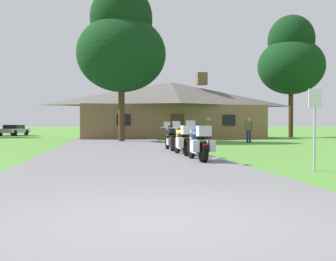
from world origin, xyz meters
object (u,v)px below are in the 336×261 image
metal_signpost_roadside (315,119)px  tree_right_of_lodge (291,59)px  bystander_olive_shirt_near_lodge (208,129)px  tree_by_lodge_front (121,44)px  motorcycle_yellow_second_in_row (183,141)px  motorcycle_blue_nearest_to_camera (199,144)px  motorcycle_black_farthest_in_row (171,138)px  bystander_olive_shirt_beside_signpost (249,129)px  parked_silver_sedan_far_left (14,130)px

metal_signpost_roadside → tree_right_of_lodge: size_ratio=0.18×
bystander_olive_shirt_near_lodge → tree_by_lodge_front: size_ratio=0.15×
tree_right_of_lodge → motorcycle_yellow_second_in_row: bearing=-124.9°
bystander_olive_shirt_near_lodge → motorcycle_blue_nearest_to_camera: bearing=-85.5°
motorcycle_black_farthest_in_row → motorcycle_blue_nearest_to_camera: bearing=-90.3°
bystander_olive_shirt_near_lodge → bystander_olive_shirt_beside_signpost: bearing=23.0°
bystander_olive_shirt_beside_signpost → metal_signpost_roadside: size_ratio=0.78×
motorcycle_blue_nearest_to_camera → bystander_olive_shirt_beside_signpost: 14.64m
bystander_olive_shirt_beside_signpost → metal_signpost_roadside: bearing=112.6°
bystander_olive_shirt_near_lodge → motorcycle_yellow_second_in_row: bearing=-89.1°
motorcycle_black_farthest_in_row → tree_by_lodge_front: size_ratio=0.19×
motorcycle_black_farthest_in_row → bystander_olive_shirt_near_lodge: bearing=63.0°
parked_silver_sedan_far_left → metal_signpost_roadside: bearing=-51.2°
bystander_olive_shirt_beside_signpost → motorcycle_yellow_second_in_row: bearing=95.5°
motorcycle_black_farthest_in_row → parked_silver_sedan_far_left: size_ratio=0.46×
motorcycle_blue_nearest_to_camera → bystander_olive_shirt_beside_signpost: bearing=61.1°
motorcycle_blue_nearest_to_camera → parked_silver_sedan_far_left: (-13.20, 33.96, 0.03)m
metal_signpost_roadside → bystander_olive_shirt_beside_signpost: bearing=75.5°
bystander_olive_shirt_near_lodge → tree_by_lodge_front: bearing=174.4°
motorcycle_yellow_second_in_row → bystander_olive_shirt_beside_signpost: size_ratio=1.25×
bystander_olive_shirt_near_lodge → tree_right_of_lodge: bearing=64.3°
motorcycle_blue_nearest_to_camera → motorcycle_black_farthest_in_row: size_ratio=1.00×
bystander_olive_shirt_beside_signpost → tree_right_of_lodge: 14.69m
bystander_olive_shirt_near_lodge → parked_silver_sedan_far_left: 26.94m
bystander_olive_shirt_near_lodge → tree_right_of_lodge: 16.48m
motorcycle_blue_nearest_to_camera → motorcycle_yellow_second_in_row: same height
bystander_olive_shirt_beside_signpost → tree_right_of_lodge: (8.07, 10.34, 6.63)m
motorcycle_black_farthest_in_row → parked_silver_sedan_far_left: bearing=113.7°
motorcycle_black_farthest_in_row → bystander_olive_shirt_near_lodge: bystander_olive_shirt_near_lodge is taller
motorcycle_blue_nearest_to_camera → tree_by_lodge_front: 17.04m
bystander_olive_shirt_beside_signpost → bystander_olive_shirt_near_lodge: bearing=39.6°
motorcycle_black_farthest_in_row → metal_signpost_roadside: metal_signpost_roadside is taller
tree_by_lodge_front → bystander_olive_shirt_beside_signpost: bearing=-17.3°
bystander_olive_shirt_beside_signpost → parked_silver_sedan_far_left: size_ratio=0.37×
motorcycle_blue_nearest_to_camera → bystander_olive_shirt_near_lodge: bystander_olive_shirt_near_lodge is taller
bystander_olive_shirt_beside_signpost → parked_silver_sedan_far_left: bearing=-9.5°
metal_signpost_roadside → tree_by_lodge_front: bearing=103.2°
motorcycle_yellow_second_in_row → bystander_olive_shirt_beside_signpost: (6.54, 10.62, 0.32)m
metal_signpost_roadside → tree_right_of_lodge: bearing=65.1°
motorcycle_yellow_second_in_row → tree_right_of_lodge: size_ratio=0.18×
motorcycle_black_farthest_in_row → tree_by_lodge_front: tree_by_lodge_front is taller
metal_signpost_roadside → motorcycle_yellow_second_in_row: bearing=115.6°
metal_signpost_roadside → tree_right_of_lodge: 29.46m
tree_right_of_lodge → bystander_olive_shirt_beside_signpost: bearing=-128.0°
metal_signpost_roadside → parked_silver_sedan_far_left: size_ratio=0.47×
metal_signpost_roadside → motorcycle_black_farthest_in_row: bearing=107.4°
motorcycle_blue_nearest_to_camera → bystander_olive_shirt_beside_signpost: (6.52, 13.11, 0.32)m
motorcycle_yellow_second_in_row → parked_silver_sedan_far_left: motorcycle_yellow_second_in_row is taller
tree_right_of_lodge → tree_by_lodge_front: (-16.47, -7.72, -0.65)m
metal_signpost_roadside → tree_by_lodge_front: size_ratio=0.19×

